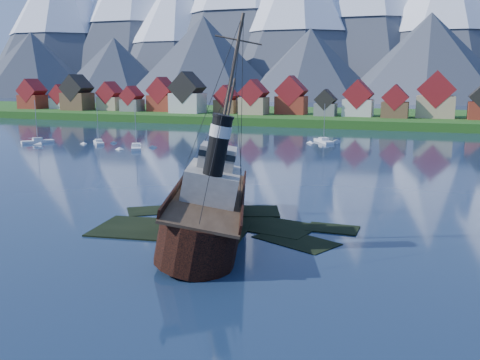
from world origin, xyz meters
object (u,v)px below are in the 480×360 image
(sailboat_b, at_px, (38,142))
(sailboat_a, at_px, (136,148))
(tugboat_wreck, at_px, (209,204))
(sailboat_c, at_px, (99,143))
(sailboat_e, at_px, (324,142))

(sailboat_b, bearing_deg, sailboat_a, 35.30)
(sailboat_a, bearing_deg, tugboat_wreck, -83.33)
(sailboat_b, bearing_deg, tugboat_wreck, -1.05)
(sailboat_a, bearing_deg, sailboat_b, 147.28)
(tugboat_wreck, bearing_deg, sailboat_b, 122.77)
(sailboat_c, distance_m, sailboat_e, 61.79)
(sailboat_a, distance_m, sailboat_c, 16.11)
(tugboat_wreck, height_order, sailboat_e, tugboat_wreck)
(sailboat_c, bearing_deg, sailboat_b, 153.18)
(sailboat_b, distance_m, sailboat_e, 78.96)
(sailboat_e, bearing_deg, sailboat_a, -176.92)
(sailboat_a, relative_size, sailboat_b, 0.94)
(sailboat_b, relative_size, sailboat_e, 1.10)
(tugboat_wreck, relative_size, sailboat_a, 2.85)
(sailboat_b, xyz_separation_m, sailboat_e, (73.86, 27.92, -0.04))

